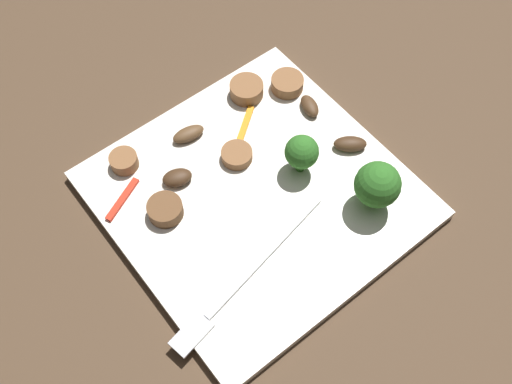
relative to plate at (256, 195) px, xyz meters
The scene contains 16 objects.
ground_plane 0.01m from the plate, ahead, with size 1.40×1.40×0.00m, color #4C3826.
plate is the anchor object (origin of this frame).
fork 0.09m from the plate, 43.29° to the left, with size 0.18×0.05×0.00m.
broccoli_floret_0 0.06m from the plate, behind, with size 0.03×0.03×0.04m.
broccoli_floret_1 0.11m from the plate, 135.47° to the left, with size 0.04×0.04×0.05m.
sausage_slice_0 0.08m from the plate, 23.03° to the right, with size 0.03×0.03×0.01m, color brown.
sausage_slice_1 0.11m from the plate, 123.62° to the right, with size 0.03×0.03×0.01m, color brown.
sausage_slice_2 0.04m from the plate, 102.54° to the right, with size 0.03×0.03×0.01m, color brown.
sausage_slice_3 0.13m from the plate, 51.86° to the right, with size 0.03×0.03×0.01m, color brown.
sausage_slice_4 0.13m from the plate, 142.76° to the right, with size 0.03×0.03×0.01m, color brown.
mushroom_0 0.07m from the plate, 47.66° to the right, with size 0.03×0.02×0.01m, color #422B19.
mushroom_1 0.10m from the plate, behind, with size 0.03×0.02×0.01m, color #422B19.
mushroom_2 0.09m from the plate, 81.75° to the right, with size 0.03×0.02×0.01m, color brown.
mushroom_3 0.11m from the plate, 157.45° to the right, with size 0.03×0.01×0.01m, color #4C331E.
pepper_strip_0 0.07m from the plate, 120.07° to the right, with size 0.05×0.01×0.00m, color orange.
pepper_strip_1 0.12m from the plate, 34.24° to the right, with size 0.05×0.01×0.00m, color red.
Camera 1 is at (0.17, 0.21, 0.48)m, focal length 41.98 mm.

